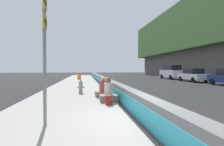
% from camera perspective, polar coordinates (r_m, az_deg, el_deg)
% --- Properties ---
extents(ground_plane, '(160.00, 160.00, 0.00)m').
position_cam_1_polar(ground_plane, '(5.84, 10.56, -15.40)').
color(ground_plane, '#232326').
rests_on(ground_plane, ground).
extents(sidewalk_strip, '(80.00, 4.40, 0.14)m').
position_cam_1_polar(sidewalk_strip, '(5.59, -17.17, -15.47)').
color(sidewalk_strip, gray).
rests_on(sidewalk_strip, ground_plane).
extents(jersey_barrier, '(76.00, 0.45, 0.85)m').
position_cam_1_polar(jersey_barrier, '(5.73, 10.54, -11.34)').
color(jersey_barrier, slate).
rests_on(jersey_barrier, ground_plane).
extents(route_sign_post, '(0.44, 0.09, 3.60)m').
position_cam_1_polar(route_sign_post, '(5.21, -20.42, 7.11)').
color(route_sign_post, gray).
rests_on(route_sign_post, sidewalk_strip).
extents(fire_hydrant, '(0.26, 0.46, 0.88)m').
position_cam_1_polar(fire_hydrant, '(11.56, -9.81, -4.11)').
color(fire_hydrant, gray).
rests_on(fire_hydrant, sidewalk_strip).
extents(seated_person_foreground, '(0.73, 0.82, 1.14)m').
position_cam_1_polar(seated_person_foreground, '(8.60, -1.15, -6.59)').
color(seated_person_foreground, '#706651').
rests_on(seated_person_foreground, sidewalk_strip).
extents(seated_person_middle, '(0.74, 0.85, 1.12)m').
position_cam_1_polar(seated_person_middle, '(10.01, -2.88, -5.49)').
color(seated_person_middle, '#706651').
rests_on(seated_person_middle, sidewalk_strip).
extents(backpack, '(0.32, 0.28, 0.40)m').
position_cam_1_polar(backpack, '(7.81, -1.11, -8.59)').
color(backpack, maroon).
rests_on(backpack, sidewalk_strip).
extents(construction_barrel, '(0.54, 0.54, 0.95)m').
position_cam_1_polar(construction_barrel, '(27.08, -10.30, -0.95)').
color(construction_barrel, orange).
rests_on(construction_barrel, sidewalk_strip).
extents(parked_car_fourth, '(4.51, 1.98, 1.71)m').
position_cam_1_polar(parked_car_fourth, '(25.81, 24.08, -0.61)').
color(parked_car_fourth, silver).
rests_on(parked_car_fourth, ground_plane).
extents(parked_car_midline, '(4.85, 2.17, 2.28)m').
position_cam_1_polar(parked_car_midline, '(31.23, 18.18, 0.34)').
color(parked_car_midline, silver).
rests_on(parked_car_midline, ground_plane).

